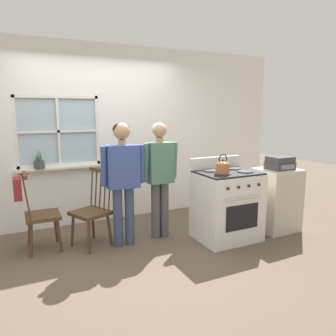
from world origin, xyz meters
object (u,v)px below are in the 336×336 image
object	(u,v)px
side_counter	(277,200)
potted_plant	(39,163)
stereo	(280,163)
chair_by_window	(41,216)
kettle	(223,167)
handbag	(18,188)
person_teen_center	(160,170)
chair_near_wall	(92,212)
person_elderly_left	(123,172)
stove	(227,205)

from	to	relation	value
side_counter	potted_plant	bearing A→B (deg)	154.19
potted_plant	stereo	distance (m)	3.39
chair_by_window	kettle	world-z (taller)	kettle
potted_plant	stereo	size ratio (longest dim) A/B	0.80
handbag	side_counter	distance (m)	3.46
person_teen_center	kettle	bearing A→B (deg)	-45.13
handbag	side_counter	xyz separation A→B (m)	(3.36, -0.77, -0.36)
chair_near_wall	chair_by_window	bearing A→B (deg)	-127.00
person_teen_center	potted_plant	distance (m)	1.72
chair_by_window	person_elderly_left	size ratio (longest dim) A/B	0.63
person_elderly_left	stove	xyz separation A→B (m)	(1.31, -0.40, -0.49)
chair_near_wall	kettle	distance (m)	1.76
stove	stereo	size ratio (longest dim) A/B	3.19
handbag	side_counter	bearing A→B (deg)	-12.87
person_teen_center	potted_plant	xyz separation A→B (m)	(-1.41, 0.98, 0.06)
chair_near_wall	person_elderly_left	world-z (taller)	person_elderly_left
person_teen_center	potted_plant	size ratio (longest dim) A/B	5.76
kettle	side_counter	xyz separation A→B (m)	(1.03, 0.09, -0.57)
handbag	stereo	bearing A→B (deg)	-13.21
person_teen_center	side_counter	xyz separation A→B (m)	(1.63, -0.49, -0.48)
kettle	potted_plant	world-z (taller)	kettle
kettle	stereo	world-z (taller)	kettle
chair_near_wall	person_teen_center	xyz separation A→B (m)	(0.89, -0.13, 0.49)
person_teen_center	side_counter	size ratio (longest dim) A/B	1.73
person_teen_center	stove	xyz separation A→B (m)	(0.78, -0.44, -0.46)
potted_plant	stereo	world-z (taller)	potted_plant
person_teen_center	side_counter	bearing A→B (deg)	-18.12
stove	side_counter	bearing A→B (deg)	-3.03
stereo	handbag	bearing A→B (deg)	166.79
chair_by_window	chair_near_wall	distance (m)	0.61
handbag	potted_plant	bearing A→B (deg)	65.87
chair_near_wall	person_teen_center	distance (m)	1.03
chair_near_wall	stove	bearing A→B (deg)	47.22
chair_by_window	person_teen_center	xyz separation A→B (m)	(1.49, -0.28, 0.49)
chair_by_window	stove	size ratio (longest dim) A/B	0.91
person_elderly_left	chair_by_window	bearing A→B (deg)	165.77
stereo	side_counter	bearing A→B (deg)	90.00
person_teen_center	stove	bearing A→B (deg)	-31.04
chair_near_wall	person_elderly_left	bearing A→B (deg)	40.03
person_elderly_left	kettle	distance (m)	1.25
stereo	kettle	bearing A→B (deg)	-176.35
chair_near_wall	person_elderly_left	size ratio (longest dim) A/B	0.63
chair_near_wall	person_teen_center	size ratio (longest dim) A/B	0.63
stove	stereo	distance (m)	1.00
handbag	stereo	xyz separation A→B (m)	(3.36, -0.79, 0.17)
person_teen_center	stereo	bearing A→B (deg)	-18.79
person_teen_center	kettle	xyz separation A→B (m)	(0.60, -0.58, 0.09)
person_teen_center	handbag	size ratio (longest dim) A/B	5.09
stove	person_teen_center	bearing A→B (deg)	150.39
chair_by_window	side_counter	distance (m)	3.21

